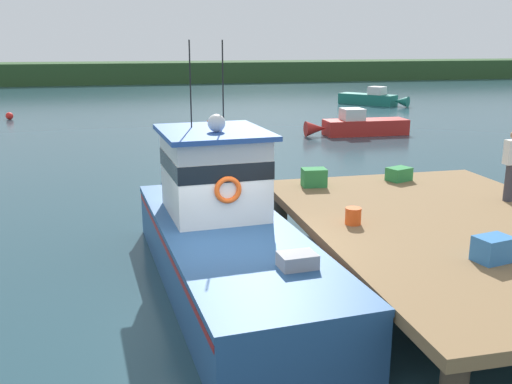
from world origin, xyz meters
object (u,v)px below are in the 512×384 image
at_px(main_fishing_boat, 222,231).
at_px(moored_boat_mid_harbor, 359,126).
at_px(mooring_buoy_outer, 9,116).
at_px(crate_single_by_cleat, 314,177).
at_px(crate_stack_mid_dock, 493,249).
at_px(bait_bucket, 353,216).
at_px(crate_single_far, 399,174).
at_px(moored_boat_far_left, 372,98).
at_px(mooring_buoy_spare_mooring, 210,123).
at_px(deckhand_by_the_boat, 512,164).

bearing_deg(main_fishing_boat, moored_boat_mid_harbor, 58.94).
bearing_deg(mooring_buoy_outer, crate_single_by_cleat, -65.21).
bearing_deg(crate_stack_mid_dock, bait_bucket, 122.04).
bearing_deg(bait_bucket, crate_single_far, 50.80).
xyz_separation_m(crate_single_by_cleat, moored_boat_far_left, (14.36, 28.20, -0.94)).
relative_size(crate_single_far, moored_boat_mid_harbor, 0.11).
xyz_separation_m(crate_single_by_cleat, mooring_buoy_spare_mooring, (0.28, 19.56, -1.23)).
relative_size(bait_bucket, moored_boat_far_left, 0.07).
bearing_deg(crate_stack_mid_dock, moored_boat_mid_harbor, 72.95).
bearing_deg(crate_single_far, crate_single_by_cleat, -178.18).
height_order(crate_single_by_cleat, crate_stack_mid_dock, crate_single_by_cleat).
bearing_deg(main_fishing_boat, bait_bucket, -16.17).
distance_m(main_fishing_boat, moored_boat_mid_harbor, 19.78).
xyz_separation_m(crate_stack_mid_dock, moored_boat_far_left, (13.10, 33.74, -0.92)).
distance_m(crate_single_by_cleat, crate_single_far, 2.39).
bearing_deg(crate_single_far, bait_bucket, -129.20).
height_order(moored_boat_mid_harbor, mooring_buoy_outer, moored_boat_mid_harbor).
bearing_deg(crate_single_by_cleat, crate_stack_mid_dock, -77.16).
relative_size(crate_stack_mid_dock, crate_single_far, 1.00).
bearing_deg(bait_bucket, mooring_buoy_outer, 111.91).
relative_size(bait_bucket, deckhand_by_the_boat, 0.21).
xyz_separation_m(moored_boat_mid_harbor, moored_boat_far_left, (6.94, 13.67, 0.01)).
distance_m(bait_bucket, deckhand_by_the_boat, 4.30).
bearing_deg(crate_stack_mid_dock, moored_boat_far_left, 68.79).
distance_m(deckhand_by_the_boat, moored_boat_far_left, 32.29).
distance_m(crate_single_by_cleat, mooring_buoy_outer, 27.83).
bearing_deg(deckhand_by_the_boat, mooring_buoy_spare_mooring, 99.44).
bearing_deg(mooring_buoy_outer, moored_boat_mid_harbor, -29.31).
xyz_separation_m(main_fishing_boat, deckhand_by_the_boat, (6.70, 0.09, 1.05)).
relative_size(crate_stack_mid_dock, mooring_buoy_outer, 1.31).
xyz_separation_m(bait_bucket, moored_boat_mid_harbor, (7.66, 17.67, -0.89)).
relative_size(crate_stack_mid_dock, mooring_buoy_spare_mooring, 1.50).
xyz_separation_m(main_fishing_boat, crate_single_far, (5.17, 2.48, 0.37)).
distance_m(deckhand_by_the_boat, moored_boat_mid_harbor, 17.28).
bearing_deg(main_fishing_boat, moored_boat_far_left, 60.75).
bearing_deg(mooring_buoy_outer, crate_single_far, -60.84).
height_order(main_fishing_boat, mooring_buoy_spare_mooring, main_fishing_boat).
relative_size(crate_single_by_cleat, mooring_buoy_outer, 1.31).
bearing_deg(moored_boat_mid_harbor, moored_boat_far_left, 63.09).
distance_m(main_fishing_boat, crate_stack_mid_dock, 5.13).
bearing_deg(crate_single_by_cleat, main_fishing_boat, -139.14).
bearing_deg(mooring_buoy_outer, deckhand_by_the_boat, -60.52).
distance_m(bait_bucket, moored_boat_far_left, 34.59).
distance_m(crate_stack_mid_dock, deckhand_by_the_boat, 4.23).
distance_m(main_fishing_boat, mooring_buoy_spare_mooring, 22.20).
bearing_deg(mooring_buoy_outer, crate_stack_mid_dock, -67.23).
xyz_separation_m(crate_stack_mid_dock, mooring_buoy_outer, (-12.92, 30.78, -1.18)).
xyz_separation_m(deckhand_by_the_boat, mooring_buoy_outer, (-15.58, 27.56, -1.83)).
relative_size(main_fishing_boat, moored_boat_far_left, 1.97).
xyz_separation_m(bait_bucket, moored_boat_far_left, (14.60, 31.35, -0.88)).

